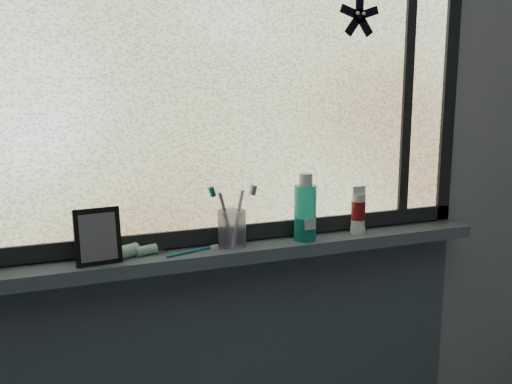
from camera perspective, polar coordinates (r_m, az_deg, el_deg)
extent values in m
cube|color=#9EA3A8|center=(1.78, -1.79, 2.44)|extent=(3.00, 0.01, 2.50)
cube|color=#4D5966|center=(1.77, -0.89, -5.93)|extent=(1.62, 0.14, 0.04)
cube|color=silver|center=(1.74, -1.58, 11.50)|extent=(1.50, 0.01, 1.00)
cube|color=black|center=(1.80, -1.45, -4.00)|extent=(1.60, 0.03, 0.05)
cube|color=black|center=(2.14, 18.69, 10.79)|extent=(0.05, 0.03, 1.10)
cube|color=black|center=(2.03, 14.86, 11.03)|extent=(0.03, 0.03, 1.00)
cube|color=black|center=(1.62, -15.55, -4.28)|extent=(0.13, 0.07, 0.16)
cylinder|color=#9A8EBC|center=(1.73, -2.42, -3.67)|extent=(0.09, 0.09, 0.11)
cylinder|color=#22AFA1|center=(1.80, 4.94, -1.50)|extent=(0.09, 0.09, 0.18)
cylinder|color=silver|center=(1.91, 10.20, -1.62)|extent=(0.05, 0.05, 0.11)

